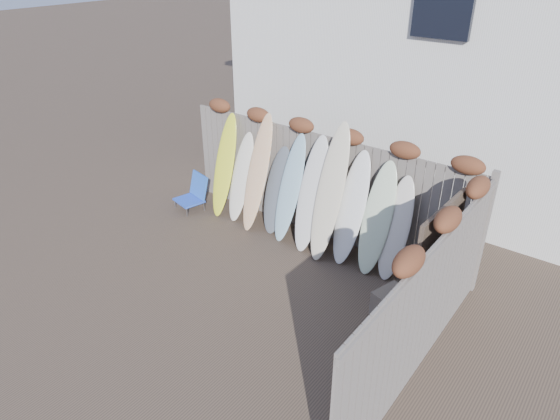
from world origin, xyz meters
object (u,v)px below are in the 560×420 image
Objects in this scene: wooden_crate at (395,315)px; lattice_panel at (434,272)px; surfboard_0 at (224,166)px; beach_chair at (194,193)px.

lattice_panel is at bearing 46.48° from wooden_crate.
lattice_panel reaches higher than surfboard_0.
lattice_panel reaches higher than wooden_crate.
wooden_crate is 0.33× the size of lattice_panel.
lattice_panel is (0.33, 0.35, 0.69)m from wooden_crate.
lattice_panel is at bearing -13.62° from surfboard_0.
wooden_crate is 4.69m from surfboard_0.
lattice_panel is 4.88m from surfboard_0.
surfboard_0 is (-4.45, 1.31, 0.69)m from wooden_crate.
beach_chair is at bearing 175.22° from lattice_panel.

